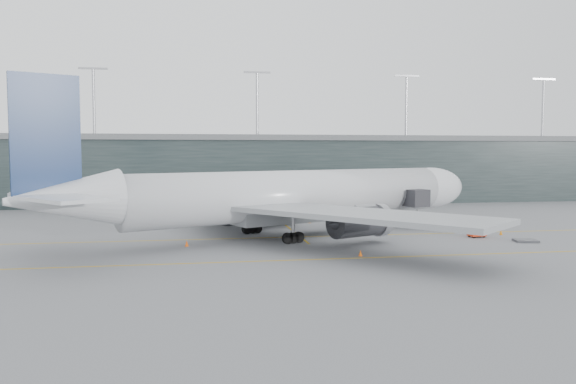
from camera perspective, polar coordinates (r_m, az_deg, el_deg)
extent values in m
plane|color=slate|center=(78.97, -2.87, -4.24)|extent=(320.00, 320.00, 0.00)
cube|color=#BF9211|center=(75.04, -2.52, -4.67)|extent=(160.00, 0.25, 0.02)
cube|color=#BF9211|center=(59.41, -0.64, -6.96)|extent=(160.00, 0.25, 0.02)
cube|color=#BF9211|center=(99.28, -1.32, -2.54)|extent=(0.25, 60.00, 0.02)
cube|color=#1D2727|center=(136.00, -5.68, 2.16)|extent=(240.00, 35.00, 14.00)
cube|color=#5C5F62|center=(135.98, -5.71, 5.37)|extent=(240.00, 36.00, 1.20)
cylinder|color=#9E9EA3|center=(127.85, -19.12, 8.58)|extent=(0.60, 0.60, 14.00)
cylinder|color=#9E9EA3|center=(126.86, -3.15, 8.83)|extent=(0.60, 0.60, 14.00)
cylinder|color=#9E9EA3|center=(135.26, 11.92, 8.45)|extent=(0.60, 0.60, 14.00)
cylinder|color=#9E9EA3|center=(151.47, 24.46, 7.69)|extent=(0.60, 0.60, 14.00)
cylinder|color=silver|center=(76.45, 1.00, -0.25)|extent=(47.29, 26.28, 6.60)
ellipsoid|color=silver|center=(93.81, 14.17, 0.41)|extent=(15.34, 11.74, 6.60)
cone|color=silver|center=(64.11, -21.83, -0.69)|extent=(13.28, 10.61, 6.33)
cube|color=gray|center=(76.08, 0.34, -2.21)|extent=(17.70, 11.89, 2.13)
cube|color=black|center=(96.79, 15.79, 1.12)|extent=(3.45, 3.88, 0.85)
cube|color=gray|center=(61.64, 7.36, -2.31)|extent=(27.31, 29.69, 0.59)
cylinder|color=#333337|center=(70.10, 7.17, -3.03)|extent=(8.32, 6.47, 3.72)
cube|color=gray|center=(89.02, -6.79, -0.37)|extent=(14.01, 31.93, 0.59)
cylinder|color=#333337|center=(86.27, -1.69, -1.69)|extent=(8.32, 6.47, 3.72)
cube|color=#091E4B|center=(63.63, -23.40, 5.27)|extent=(6.52, 3.35, 12.77)
cube|color=silver|center=(58.14, -21.65, -0.62)|extent=(10.61, 11.11, 0.37)
cube|color=silver|center=(69.60, -23.71, 0.04)|extent=(7.35, 10.41, 0.37)
cylinder|color=black|center=(92.30, 13.02, -2.78)|extent=(1.24, 0.87, 1.17)
cylinder|color=#9E9EA3|center=(92.21, 13.02, -2.28)|extent=(0.32, 0.32, 2.77)
cylinder|color=black|center=(70.42, 0.53, -4.67)|extent=(1.48, 1.06, 1.38)
cylinder|color=black|center=(78.97, -3.67, -3.74)|extent=(1.48, 1.06, 1.38)
cube|color=#29292E|center=(86.00, 12.82, -0.59)|extent=(3.82, 4.05, 2.56)
cube|color=#29292E|center=(91.89, 9.74, -0.26)|extent=(5.91, 12.02, 2.29)
cube|color=#29292E|center=(101.58, 5.65, 0.18)|extent=(6.13, 12.10, 2.38)
cube|color=#29292E|center=(111.69, 2.29, 0.54)|extent=(6.34, 12.17, 2.47)
cylinder|color=#9E9EA3|center=(92.65, 9.47, -1.98)|extent=(0.46, 0.46, 3.48)
cube|color=#333337|center=(92.81, 9.46, -2.85)|extent=(2.17, 1.88, 0.64)
cylinder|color=#29292E|center=(122.73, 5.94, 0.83)|extent=(3.66, 3.66, 2.75)
cylinder|color=#29292E|center=(122.92, 5.93, -0.53)|extent=(1.65, 1.65, 3.30)
cube|color=red|center=(79.48, 18.62, -3.78)|extent=(2.37, 1.70, 1.29)
cylinder|color=black|center=(78.70, 18.36, -4.32)|extent=(0.42, 0.21, 0.40)
cylinder|color=black|center=(79.65, 19.29, -4.24)|extent=(0.42, 0.21, 0.40)
cylinder|color=black|center=(79.49, 17.94, -4.23)|extent=(0.42, 0.21, 0.40)
cylinder|color=black|center=(80.43, 18.86, -4.16)|extent=(0.42, 0.21, 0.40)
cube|color=#37383C|center=(77.72, 22.99, -4.56)|extent=(3.14, 2.71, 0.28)
cube|color=#333337|center=(88.09, -6.10, -3.31)|extent=(2.17, 2.00, 0.17)
cube|color=#A8AFB4|center=(87.99, -6.11, -2.80)|extent=(1.82, 1.77, 1.31)
cube|color=navy|center=(87.91, -6.11, -2.36)|extent=(1.88, 1.83, 0.07)
cube|color=#333337|center=(89.56, -6.25, -3.17)|extent=(2.57, 2.29, 0.22)
cube|color=#A3A8AF|center=(89.44, -6.25, -2.56)|extent=(2.13, 2.06, 1.62)
cube|color=navy|center=(89.35, -6.25, -2.02)|extent=(2.20, 2.13, 0.09)
cube|color=#333337|center=(90.41, -3.63, -3.11)|extent=(2.21, 2.03, 0.18)
cube|color=#A4A9B0|center=(90.31, -3.64, -2.60)|extent=(1.85, 1.80, 1.34)
cube|color=navy|center=(90.24, -3.64, -2.16)|extent=(1.91, 1.86, 0.07)
cone|color=orange|center=(82.96, 20.82, -3.85)|extent=(0.44, 0.44, 0.70)
cone|color=#FF650E|center=(62.32, 7.38, -6.17)|extent=(0.44, 0.44, 0.69)
cone|color=orange|center=(90.57, 2.19, -2.95)|extent=(0.45, 0.45, 0.72)
cone|color=#FC590E|center=(69.23, -10.25, -5.16)|extent=(0.46, 0.46, 0.73)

